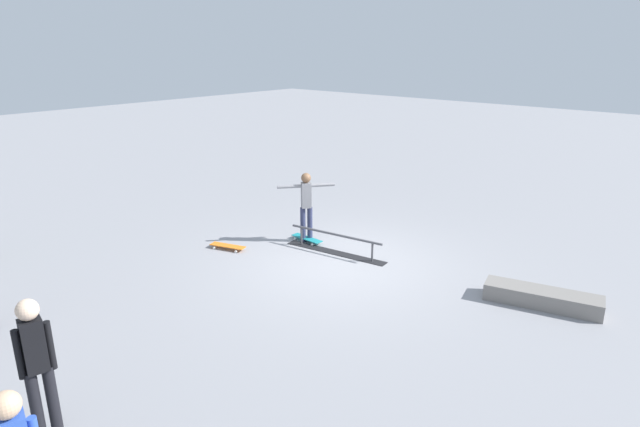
{
  "coord_description": "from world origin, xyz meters",
  "views": [
    {
      "loc": [
        -6.24,
        7.88,
        4.29
      ],
      "look_at": [
        0.46,
        0.11,
        1.0
      ],
      "focal_mm": 30.24,
      "sensor_mm": 36.0,
      "label": 1
    }
  ],
  "objects_px": {
    "skate_ledge": "(542,298)",
    "skateboard_main": "(307,238)",
    "loose_skateboard_orange": "(228,246)",
    "grind_rail": "(335,244)",
    "bystander_black_shirt": "(37,362)",
    "skater_main": "(306,202)"
  },
  "relations": [
    {
      "from": "skate_ledge",
      "to": "skateboard_main",
      "type": "xyz_separation_m",
      "value": [
        5.08,
        0.33,
        -0.07
      ]
    },
    {
      "from": "loose_skateboard_orange",
      "to": "skate_ledge",
      "type": "bearing_deg",
      "value": -1.34
    },
    {
      "from": "grind_rail",
      "to": "skate_ledge",
      "type": "distance_m",
      "value": 4.19
    },
    {
      "from": "skate_ledge",
      "to": "bystander_black_shirt",
      "type": "relative_size",
      "value": 1.1
    },
    {
      "from": "skateboard_main",
      "to": "loose_skateboard_orange",
      "type": "relative_size",
      "value": 0.98
    },
    {
      "from": "grind_rail",
      "to": "loose_skateboard_orange",
      "type": "xyz_separation_m",
      "value": [
        1.89,
        1.36,
        -0.12
      ]
    },
    {
      "from": "bystander_black_shirt",
      "to": "loose_skateboard_orange",
      "type": "distance_m",
      "value": 5.94
    },
    {
      "from": "grind_rail",
      "to": "skate_ledge",
      "type": "xyz_separation_m",
      "value": [
        -4.17,
        -0.44,
        -0.05
      ]
    },
    {
      "from": "skater_main",
      "to": "loose_skateboard_orange",
      "type": "distance_m",
      "value": 1.95
    },
    {
      "from": "skater_main",
      "to": "skateboard_main",
      "type": "relative_size",
      "value": 1.94
    },
    {
      "from": "skate_ledge",
      "to": "bystander_black_shirt",
      "type": "height_order",
      "value": "bystander_black_shirt"
    },
    {
      "from": "skateboard_main",
      "to": "skate_ledge",
      "type": "bearing_deg",
      "value": -173.66
    },
    {
      "from": "skater_main",
      "to": "loose_skateboard_orange",
      "type": "xyz_separation_m",
      "value": [
        0.96,
        1.48,
        -0.84
      ]
    },
    {
      "from": "skate_ledge",
      "to": "loose_skateboard_orange",
      "type": "relative_size",
      "value": 2.29
    },
    {
      "from": "grind_rail",
      "to": "skateboard_main",
      "type": "xyz_separation_m",
      "value": [
        0.91,
        -0.11,
        -0.12
      ]
    },
    {
      "from": "skater_main",
      "to": "skateboard_main",
      "type": "distance_m",
      "value": 0.84
    },
    {
      "from": "grind_rail",
      "to": "loose_skateboard_orange",
      "type": "bearing_deg",
      "value": 27.75
    },
    {
      "from": "skate_ledge",
      "to": "bystander_black_shirt",
      "type": "bearing_deg",
      "value": 65.65
    },
    {
      "from": "skateboard_main",
      "to": "bystander_black_shirt",
      "type": "distance_m",
      "value": 6.89
    },
    {
      "from": "skateboard_main",
      "to": "loose_skateboard_orange",
      "type": "xyz_separation_m",
      "value": [
        0.98,
        1.46,
        0.0
      ]
    },
    {
      "from": "bystander_black_shirt",
      "to": "loose_skateboard_orange",
      "type": "bearing_deg",
      "value": 42.69
    },
    {
      "from": "bystander_black_shirt",
      "to": "loose_skateboard_orange",
      "type": "relative_size",
      "value": 2.09
    }
  ]
}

